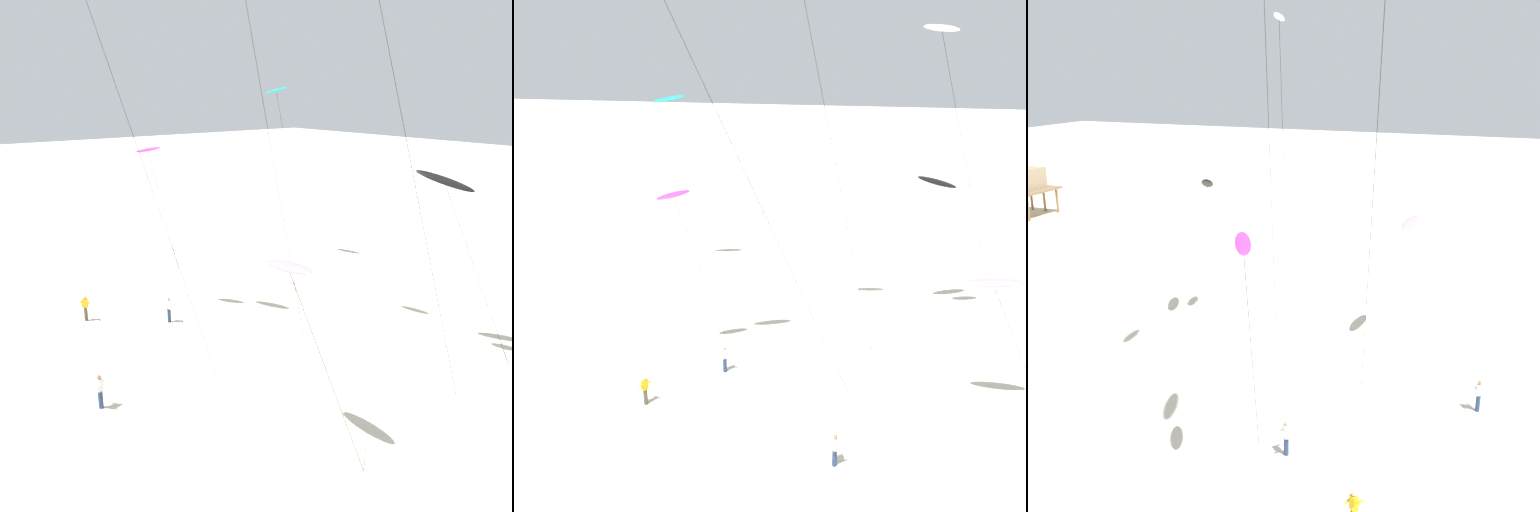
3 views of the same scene
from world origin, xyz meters
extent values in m
plane|color=beige|center=(0.00, 0.00, 0.00)|extent=(260.00, 260.00, 0.00)
ellipsoid|color=#D8339E|center=(-8.00, 10.44, 10.37)|extent=(1.96, 1.38, 0.61)
cylinder|color=#262626|center=(-6.49, 10.87, 5.15)|extent=(3.06, 0.88, 10.30)
cylinder|color=#262626|center=(-3.37, 6.88, 12.82)|extent=(10.96, 3.11, 25.65)
ellipsoid|color=pink|center=(8.68, 7.49, 7.54)|extent=(3.02, 0.97, 0.66)
cylinder|color=#262626|center=(10.41, 7.98, 3.72)|extent=(3.49, 1.01, 7.46)
cylinder|color=#262626|center=(0.36, 12.96, 12.84)|extent=(5.58, 1.59, 25.68)
ellipsoid|color=white|center=(5.82, 14.67, 18.91)|extent=(2.12, 1.22, 0.64)
cylinder|color=#262626|center=(8.43, 15.40, 9.40)|extent=(5.24, 1.50, 18.81)
ellipsoid|color=black|center=(6.77, 19.93, 9.37)|extent=(3.06, 2.21, 1.40)
cylinder|color=#262626|center=(8.82, 20.51, 4.62)|extent=(4.13, 1.19, 9.25)
cube|color=gold|center=(-8.63, 5.87, 1.17)|extent=(0.37, 0.39, 0.58)
sphere|color=beige|center=(-8.63, 5.87, 1.57)|extent=(0.20, 0.20, 0.20)
cylinder|color=gold|center=(-8.77, 5.70, 1.22)|extent=(0.45, 0.39, 0.39)
cylinder|color=gold|center=(-8.49, 6.05, 1.22)|extent=(0.45, 0.39, 0.39)
cylinder|color=navy|center=(1.68, 2.40, 0.44)|extent=(0.22, 0.22, 0.88)
cube|color=white|center=(1.68, 2.40, 1.17)|extent=(0.34, 0.39, 0.58)
sphere|color=#9E7051|center=(1.68, 2.40, 1.57)|extent=(0.20, 0.20, 0.20)
cylinder|color=white|center=(1.79, 2.21, 1.22)|extent=(0.48, 0.33, 0.39)
cylinder|color=white|center=(1.57, 2.59, 1.22)|extent=(0.48, 0.33, 0.39)
cylinder|color=navy|center=(-5.22, 9.87, 0.44)|extent=(0.22, 0.22, 0.88)
cube|color=white|center=(-5.22, 9.87, 1.17)|extent=(0.39, 0.36, 0.58)
sphere|color=tan|center=(-5.22, 9.87, 1.57)|extent=(0.20, 0.20, 0.20)
cylinder|color=white|center=(-5.41, 9.75, 1.22)|extent=(0.36, 0.47, 0.39)
cylinder|color=white|center=(-5.04, 10.00, 1.22)|extent=(0.36, 0.47, 0.39)
cylinder|color=#846647|center=(24.30, 51.85, 1.40)|extent=(0.28, 0.28, 2.80)
cylinder|color=#846647|center=(28.90, 51.85, 1.40)|extent=(0.28, 0.28, 2.80)
cylinder|color=#846647|center=(28.90, 55.65, 1.40)|extent=(0.28, 0.28, 2.80)
cylinder|color=#846647|center=(28.90, 53.75, 1.40)|extent=(0.28, 0.28, 2.80)
cube|color=#846647|center=(26.60, 53.75, 2.92)|extent=(5.74, 4.74, 0.24)
camera|label=1|loc=(24.60, -6.40, 14.17)|focal=40.76mm
camera|label=2|loc=(2.87, -22.89, 19.58)|focal=46.15mm
camera|label=3|loc=(-27.40, 1.12, 16.47)|focal=43.99mm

